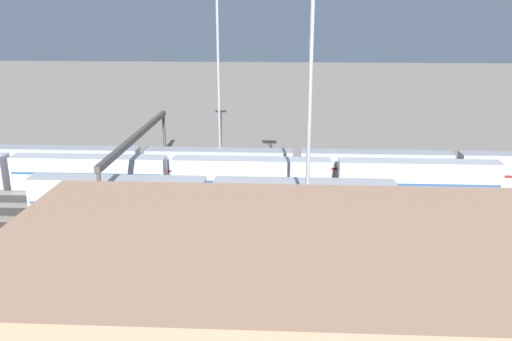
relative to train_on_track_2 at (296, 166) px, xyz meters
name	(u,v)px	position (x,y,z in m)	size (l,w,h in m)	color
ground_plane	(207,191)	(13.31, 5.00, -2.60)	(400.00, 400.00, 0.00)	gray
track_bed_0	(219,163)	(13.31, -10.00, -2.54)	(140.00, 2.80, 0.12)	#4C443D
track_bed_1	(216,171)	(13.31, -5.00, -2.54)	(140.00, 2.80, 0.12)	#4C443D
track_bed_2	(212,181)	(13.31, 0.00, -2.54)	(140.00, 2.80, 0.12)	#4C443D
track_bed_3	(207,191)	(13.31, 5.00, -2.54)	(140.00, 2.80, 0.12)	#3D3833
track_bed_4	(202,203)	(13.31, 10.00, -2.54)	(140.00, 2.80, 0.12)	#3D3833
track_bed_5	(196,216)	(13.31, 15.00, -2.54)	(140.00, 2.80, 0.12)	#3D3833
track_bed_6	(190,231)	(13.31, 20.00, -2.54)	(140.00, 2.80, 0.12)	#3D3833
train_on_track_2	(296,166)	(0.00, 0.00, 0.00)	(95.60, 3.06, 5.00)	#A8AAB2
train_on_track_5	(210,198)	(11.44, 15.00, 0.01)	(47.20, 3.06, 5.00)	#B7BABF
train_on_track_3	(170,174)	(18.81, 5.00, 0.00)	(95.60, 3.06, 5.00)	silver
light_mast_0	(218,55)	(13.41, -12.20, 15.89)	(2.80, 0.70, 29.32)	#9EA0A5
light_mast_1	(311,76)	(-0.66, 23.46, 16.74)	(2.80, 0.70, 30.91)	#9EA0A5
signal_gantry	(138,140)	(23.27, 5.00, 5.06)	(0.70, 35.00, 8.80)	#4C4742
maintenance_shed	(303,313)	(0.51, 47.01, 3.20)	(41.81, 21.94, 11.60)	tan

